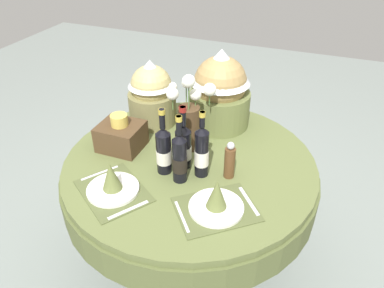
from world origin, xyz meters
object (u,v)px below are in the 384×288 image
Objects in this scene: dining_table at (190,180)px; gift_tub_back_centre at (220,87)px; place_setting_left at (112,183)px; wine_bottle_rear at (202,151)px; woven_basket_side_left at (121,135)px; wine_bottle_centre at (164,150)px; wine_bottle_left at (180,158)px; place_setting_right at (216,201)px; gift_tub_back_left at (151,91)px; flower_vase at (189,117)px; pepper_mill at (230,161)px; wine_bottle_right at (183,146)px.

gift_tub_back_centre is (0.02, 0.41, 0.37)m from dining_table.
place_setting_left is 0.44m from wine_bottle_rear.
woven_basket_side_left is at bearing -133.64° from gift_tub_back_centre.
wine_bottle_rear reaches higher than place_setting_left.
wine_bottle_centre is at bearing -19.55° from woven_basket_side_left.
woven_basket_side_left is (-0.30, 0.11, -0.05)m from wine_bottle_centre.
wine_bottle_left reaches higher than place_setting_left.
wine_bottle_centre is (-0.32, 0.17, 0.08)m from place_setting_right.
woven_basket_side_left is (-0.03, -0.31, -0.13)m from gift_tub_back_left.
place_setting_right is 0.27m from wine_bottle_rear.
wine_bottle_centre is (-0.08, -0.13, 0.26)m from dining_table.
place_setting_right is 0.37m from wine_bottle_centre.
gift_tub_back_left is (-0.36, 0.45, 0.07)m from wine_bottle_left.
gift_tub_back_centre is at bearing 75.90° from flower_vase.
gift_tub_back_left is 0.34m from woven_basket_side_left.
place_setting_left is 0.29m from wine_bottle_centre.
wine_bottle_left is 0.58m from gift_tub_back_left.
pepper_mill reaches higher than place_setting_right.
gift_tub_back_centre is at bearing 106.96° from place_setting_right.
gift_tub_back_left is at bearing 139.77° from wine_bottle_rear.
wine_bottle_rear is at bearing -54.90° from flower_vase.
pepper_mill is at bearing -13.20° from dining_table.
gift_tub_back_centre is at bearing 78.59° from wine_bottle_centre.
place_setting_right is 1.28× the size of wine_bottle_right.
gift_tub_back_centre reaches higher than wine_bottle_rear.
wine_bottle_rear is 0.89× the size of gift_tub_back_left.
wine_bottle_rear is at bearing -16.80° from wine_bottle_right.
gift_tub_back_centre reaches higher than wine_bottle_right.
wine_bottle_rear is (-0.14, 0.21, 0.09)m from place_setting_right.
gift_tub_back_centre reaches higher than wine_bottle_centre.
wine_bottle_rear is at bearing 43.47° from wine_bottle_left.
wine_bottle_left is 0.90× the size of gift_tub_back_left.
gift_tub_back_centre reaches higher than dining_table.
flower_vase is at bearing 124.85° from place_setting_right.
wine_bottle_rear reaches higher than dining_table.
dining_table is 0.42m from place_setting_right.
wine_bottle_right reaches higher than pepper_mill.
wine_bottle_left is at bearing -152.74° from pepper_mill.
wine_bottle_right reaches higher than dining_table.
wine_bottle_rear is 1.55× the size of woven_basket_side_left.
pepper_mill is (-0.01, 0.24, 0.04)m from place_setting_right.
dining_table is 0.30m from wine_bottle_centre.
dining_table is 0.29m from wine_bottle_rear.
wine_bottle_rear is 0.48m from woven_basket_side_left.
gift_tub_back_centre reaches higher than place_setting_right.
wine_bottle_centre is 0.89× the size of gift_tub_back_left.
wine_bottle_centre is at bearing -57.48° from gift_tub_back_left.
pepper_mill is 0.52m from gift_tub_back_centre.
flower_vase reaches higher than pepper_mill.
dining_table is 0.32m from pepper_mill.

